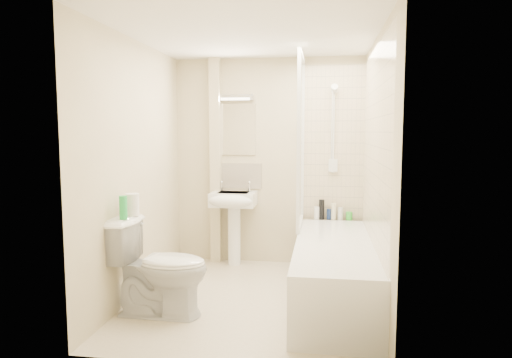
# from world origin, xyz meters

# --- Properties ---
(floor) EXTENTS (2.50, 2.50, 0.00)m
(floor) POSITION_xyz_m (0.00, 0.00, 0.00)
(floor) COLOR beige
(floor) RESTS_ON ground
(wall_back) EXTENTS (2.20, 0.02, 2.40)m
(wall_back) POSITION_xyz_m (0.00, 1.25, 1.20)
(wall_back) COLOR beige
(wall_back) RESTS_ON ground
(wall_left) EXTENTS (0.02, 2.50, 2.40)m
(wall_left) POSITION_xyz_m (-1.10, 0.00, 1.20)
(wall_left) COLOR beige
(wall_left) RESTS_ON ground
(wall_right) EXTENTS (0.02, 2.50, 2.40)m
(wall_right) POSITION_xyz_m (1.10, 0.00, 1.20)
(wall_right) COLOR beige
(wall_right) RESTS_ON ground
(ceiling) EXTENTS (2.20, 2.50, 0.02)m
(ceiling) POSITION_xyz_m (0.00, 0.00, 2.40)
(ceiling) COLOR white
(ceiling) RESTS_ON wall_back
(tile_back) EXTENTS (0.70, 0.01, 1.75)m
(tile_back) POSITION_xyz_m (0.75, 1.24, 1.42)
(tile_back) COLOR beige
(tile_back) RESTS_ON wall_back
(tile_right) EXTENTS (0.01, 2.10, 1.75)m
(tile_right) POSITION_xyz_m (1.09, 0.07, 1.42)
(tile_right) COLOR beige
(tile_right) RESTS_ON wall_right
(pipe_boxing) EXTENTS (0.12, 0.12, 2.40)m
(pipe_boxing) POSITION_xyz_m (-0.62, 1.19, 1.20)
(pipe_boxing) COLOR beige
(pipe_boxing) RESTS_ON ground
(splashback) EXTENTS (0.60, 0.02, 0.30)m
(splashback) POSITION_xyz_m (-0.38, 1.24, 1.03)
(splashback) COLOR beige
(splashback) RESTS_ON wall_back
(mirror) EXTENTS (0.46, 0.01, 0.60)m
(mirror) POSITION_xyz_m (-0.38, 1.24, 1.58)
(mirror) COLOR white
(mirror) RESTS_ON wall_back
(strip_light) EXTENTS (0.42, 0.07, 0.07)m
(strip_light) POSITION_xyz_m (-0.38, 1.22, 1.95)
(strip_light) COLOR silver
(strip_light) RESTS_ON wall_back
(bathtub) EXTENTS (0.70, 2.10, 0.55)m
(bathtub) POSITION_xyz_m (0.75, 0.07, 0.29)
(bathtub) COLOR white
(bathtub) RESTS_ON ground
(shower_screen) EXTENTS (0.04, 0.92, 1.80)m
(shower_screen) POSITION_xyz_m (0.40, 0.80, 1.45)
(shower_screen) COLOR white
(shower_screen) RESTS_ON bathtub
(shower_fixture) EXTENTS (0.10, 0.16, 0.99)m
(shower_fixture) POSITION_xyz_m (0.75, 1.19, 1.55)
(shower_fixture) COLOR white
(shower_fixture) RESTS_ON wall_back
(pedestal_sink) EXTENTS (0.51, 0.47, 0.98)m
(pedestal_sink) POSITION_xyz_m (-0.38, 1.01, 0.69)
(pedestal_sink) COLOR white
(pedestal_sink) RESTS_ON ground
(bottle_white_a) EXTENTS (0.06, 0.06, 0.15)m
(bottle_white_a) POSITION_xyz_m (0.58, 1.16, 0.62)
(bottle_white_a) COLOR white
(bottle_white_a) RESTS_ON bathtub
(bottle_black_b) EXTENTS (0.06, 0.06, 0.23)m
(bottle_black_b) POSITION_xyz_m (0.63, 1.16, 0.66)
(bottle_black_b) COLOR black
(bottle_black_b) RESTS_ON bathtub
(bottle_blue) EXTENTS (0.05, 0.05, 0.12)m
(bottle_blue) POSITION_xyz_m (0.71, 1.16, 0.61)
(bottle_blue) COLOR navy
(bottle_blue) RESTS_ON bathtub
(bottle_cream) EXTENTS (0.06, 0.06, 0.19)m
(bottle_cream) POSITION_xyz_m (0.76, 1.16, 0.64)
(bottle_cream) COLOR beige
(bottle_cream) RESTS_ON bathtub
(bottle_white_b) EXTENTS (0.06, 0.06, 0.14)m
(bottle_white_b) POSITION_xyz_m (0.84, 1.16, 0.62)
(bottle_white_b) COLOR silver
(bottle_white_b) RESTS_ON bathtub
(bottle_green) EXTENTS (0.07, 0.07, 0.09)m
(bottle_green) POSITION_xyz_m (0.94, 1.16, 0.60)
(bottle_green) COLOR green
(bottle_green) RESTS_ON bathtub
(toilet) EXTENTS (0.50, 0.84, 0.83)m
(toilet) POSITION_xyz_m (-0.72, -0.46, 0.42)
(toilet) COLOR white
(toilet) RESTS_ON ground
(toilet_roll_lower) EXTENTS (0.11, 0.11, 0.09)m
(toilet_roll_lower) POSITION_xyz_m (-0.99, -0.37, 0.88)
(toilet_roll_lower) COLOR white
(toilet_roll_lower) RESTS_ON toilet
(toilet_roll_upper) EXTENTS (0.11, 0.11, 0.10)m
(toilet_roll_upper) POSITION_xyz_m (-0.97, -0.41, 0.98)
(toilet_roll_upper) COLOR white
(toilet_roll_upper) RESTS_ON toilet_roll_lower
(green_bottle) EXTENTS (0.06, 0.06, 0.19)m
(green_bottle) POSITION_xyz_m (-0.99, -0.55, 0.93)
(green_bottle) COLOR green
(green_bottle) RESTS_ON toilet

